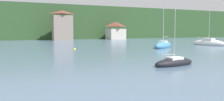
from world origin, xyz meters
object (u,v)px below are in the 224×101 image
sailboat_far_7 (209,43)px  mooring_buoy_near (75,49)px  shore_building_west (62,26)px  shore_building_westcentral (116,31)px  sailboat_mid_4 (174,63)px  sailboat_far_6 (163,45)px

sailboat_far_7 → mooring_buoy_near: bearing=-106.1°
shore_building_west → sailboat_far_7: size_ratio=1.22×
shore_building_west → shore_building_westcentral: bearing=2.9°
sailboat_mid_4 → sailboat_far_7: (27.87, 21.97, 0.22)m
sailboat_far_6 → shore_building_westcentral: bearing=-140.3°
sailboat_far_6 → sailboat_far_7: size_ratio=1.37×
shore_building_west → mooring_buoy_near: bearing=-100.5°
sailboat_far_6 → mooring_buoy_near: size_ratio=26.15×
sailboat_far_7 → sailboat_mid_4: bearing=-65.5°
shore_building_west → shore_building_westcentral: size_ratio=1.50×
shore_building_west → sailboat_mid_4: (-4.49, -63.91, -4.70)m
shore_building_westcentral → sailboat_far_7: 43.18m
sailboat_mid_4 → mooring_buoy_near: sailboat_mid_4 is taller
mooring_buoy_near → sailboat_far_7: bearing=-2.3°
mooring_buoy_near → sailboat_mid_4: bearing=-82.6°
sailboat_far_6 → mooring_buoy_near: bearing=-47.2°
shore_building_westcentral → sailboat_far_7: (2.64, -43.00, -2.85)m
sailboat_mid_4 → shore_building_west: bearing=77.1°
shore_building_westcentral → sailboat_mid_4: 69.76m
sailboat_mid_4 → mooring_buoy_near: 23.41m
shore_building_westcentral → sailboat_far_6: sailboat_far_6 is taller
shore_building_westcentral → sailboat_mid_4: shore_building_westcentral is taller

